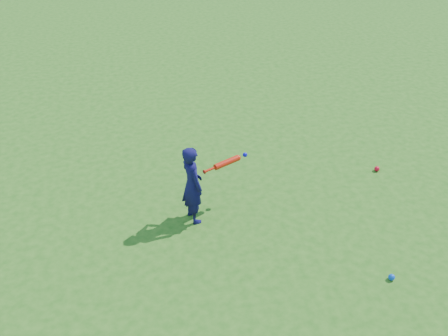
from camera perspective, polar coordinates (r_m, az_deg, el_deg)
name	(u,v)px	position (r m, az deg, el deg)	size (l,w,h in m)	color
ground	(132,229)	(6.41, -10.51, -6.92)	(80.00, 80.00, 0.00)	#276117
child	(192,185)	(6.17, -3.65, -1.91)	(0.39, 0.25, 1.06)	#110E44
ground_ball_red	(377,169)	(7.71, 17.08, -0.09)	(0.08, 0.08, 0.08)	red
ground_ball_blue	(392,277)	(5.94, 18.61, -11.75)	(0.07, 0.07, 0.07)	blue
bat_swing	(229,162)	(6.33, 0.52, 0.72)	(0.62, 0.37, 0.08)	red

